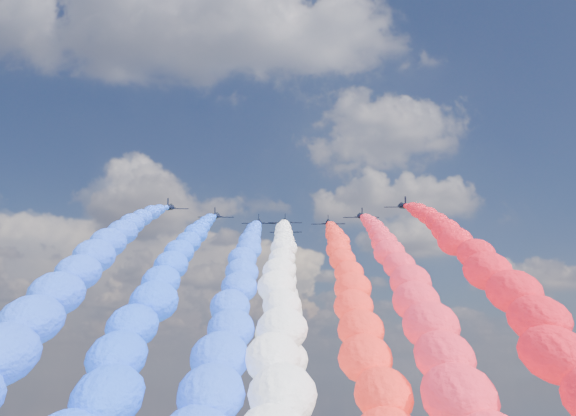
# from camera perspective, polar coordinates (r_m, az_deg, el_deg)

# --- Properties ---
(jet_0) EXTENTS (8.70, 11.50, 4.87)m
(jet_0) POSITION_cam_1_polar(r_m,az_deg,el_deg) (153.28, -9.60, 0.04)
(jet_0) COLOR black
(trail_0) EXTENTS (6.61, 99.68, 46.22)m
(trail_0) POSITION_cam_1_polar(r_m,az_deg,el_deg) (100.50, -15.00, -4.85)
(trail_0) COLOR blue
(jet_1) EXTENTS (8.34, 11.25, 4.87)m
(jet_1) POSITION_cam_1_polar(r_m,az_deg,el_deg) (160.21, -5.86, -0.65)
(jet_1) COLOR black
(trail_1) EXTENTS (6.61, 99.68, 46.22)m
(trail_1) POSITION_cam_1_polar(r_m,az_deg,el_deg) (106.80, -9.06, -5.61)
(trail_1) COLOR blue
(jet_2) EXTENTS (8.43, 11.31, 4.87)m
(jet_2) POSITION_cam_1_polar(r_m,az_deg,el_deg) (166.15, -2.39, -1.17)
(jet_2) COLOR black
(trail_2) EXTENTS (6.61, 99.68, 46.22)m
(trail_2) POSITION_cam_1_polar(r_m,az_deg,el_deg) (112.45, -3.74, -6.13)
(trail_2) COLOR blue
(jet_3) EXTENTS (8.26, 11.19, 4.87)m
(jet_3) POSITION_cam_1_polar(r_m,az_deg,el_deg) (165.24, -0.25, -1.11)
(jet_3) COLOR black
(trail_3) EXTENTS (6.61, 99.68, 46.22)m
(trail_3) POSITION_cam_1_polar(r_m,az_deg,el_deg) (111.44, -0.56, -6.09)
(trail_3) COLOR silver
(jet_4) EXTENTS (8.21, 11.15, 4.87)m
(jet_4) POSITION_cam_1_polar(r_m,az_deg,el_deg) (176.43, -0.18, -1.89)
(jet_4) COLOR black
(trail_4) EXTENTS (6.61, 99.68, 46.22)m
(trail_4) POSITION_cam_1_polar(r_m,az_deg,el_deg) (122.79, -0.43, -6.76)
(trail_4) COLOR silver
(jet_5) EXTENTS (8.59, 11.43, 4.87)m
(jet_5) POSITION_cam_1_polar(r_m,az_deg,el_deg) (166.95, 3.29, -1.22)
(jet_5) COLOR black
(trail_5) EXTENTS (6.61, 99.68, 46.22)m
(trail_5) POSITION_cam_1_polar(r_m,az_deg,el_deg) (113.27, 4.70, -6.17)
(trail_5) COLOR red
(jet_6) EXTENTS (8.23, 11.17, 4.87)m
(jet_6) POSITION_cam_1_polar(r_m,az_deg,el_deg) (160.51, 5.95, -0.67)
(jet_6) COLOR black
(trail_6) EXTENTS (6.61, 99.68, 46.22)m
(trail_6) POSITION_cam_1_polar(r_m,az_deg,el_deg) (107.00, 8.79, -5.64)
(trail_6) COLOR red
(jet_7) EXTENTS (8.25, 11.18, 4.87)m
(jet_7) POSITION_cam_1_polar(r_m,az_deg,el_deg) (151.73, 9.35, 0.17)
(jet_7) COLOR black
(trail_7) EXTENTS (6.61, 99.68, 46.22)m
(trail_7) POSITION_cam_1_polar(r_m,az_deg,el_deg) (98.69, 14.29, -4.75)
(trail_7) COLOR red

